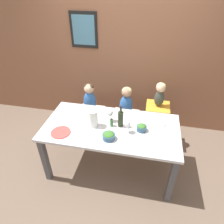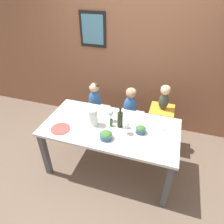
{
  "view_description": "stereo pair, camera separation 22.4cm",
  "coord_description": "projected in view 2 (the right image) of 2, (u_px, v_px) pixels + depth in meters",
  "views": [
    {
      "loc": [
        0.41,
        -1.95,
        2.36
      ],
      "look_at": [
        0.0,
        0.06,
        0.94
      ],
      "focal_mm": 32.0,
      "sensor_mm": 36.0,
      "label": 1
    },
    {
      "loc": [
        0.63,
        -1.89,
        2.36
      ],
      "look_at": [
        0.0,
        0.06,
        0.94
      ],
      "focal_mm": 32.0,
      "sensor_mm": 36.0,
      "label": 2
    }
  ],
  "objects": [
    {
      "name": "wall_back",
      "position": [
        134.0,
        51.0,
        3.18
      ],
      "size": [
        10.0,
        0.09,
        2.7
      ],
      "color": "#8E5B42",
      "rests_on": "ground_plane"
    },
    {
      "name": "salad_bowl_large",
      "position": [
        106.0,
        135.0,
        2.34
      ],
      "size": [
        0.15,
        0.15,
        0.09
      ],
      "color": "#335675",
      "rests_on": "dining_table"
    },
    {
      "name": "paper_towel_roll",
      "position": [
        93.0,
        117.0,
        2.52
      ],
      "size": [
        0.12,
        0.12,
        0.23
      ],
      "color": "white",
      "rests_on": "dining_table"
    },
    {
      "name": "condiment_bottle_hot_sauce",
      "position": [
        111.0,
        122.0,
        2.53
      ],
      "size": [
        0.04,
        0.04,
        0.12
      ],
      "color": "#336633",
      "rests_on": "dining_table"
    },
    {
      "name": "wine_glass_near",
      "position": [
        126.0,
        125.0,
        2.37
      ],
      "size": [
        0.08,
        0.08,
        0.17
      ],
      "color": "white",
      "rests_on": "dining_table"
    },
    {
      "name": "chair_far_left",
      "position": [
        96.0,
        114.0,
        3.41
      ],
      "size": [
        0.41,
        0.41,
        0.47
      ],
      "color": "silver",
      "rests_on": "ground_plane"
    },
    {
      "name": "salad_bowl_small",
      "position": [
        141.0,
        130.0,
        2.43
      ],
      "size": [
        0.12,
        0.12,
        0.09
      ],
      "color": "#335675",
      "rests_on": "dining_table"
    },
    {
      "name": "person_child_left",
      "position": [
        95.0,
        96.0,
        3.22
      ],
      "size": [
        0.21,
        0.16,
        0.5
      ],
      "color": "#3366B2",
      "rests_on": "chair_far_left"
    },
    {
      "name": "wine_bottle",
      "position": [
        120.0,
        119.0,
        2.48
      ],
      "size": [
        0.07,
        0.07,
        0.29
      ],
      "color": "#232D19",
      "rests_on": "dining_table"
    },
    {
      "name": "wine_glass_far",
      "position": [
        111.0,
        113.0,
        2.58
      ],
      "size": [
        0.08,
        0.08,
        0.17
      ],
      "color": "white",
      "rests_on": "dining_table"
    },
    {
      "name": "person_baby_right",
      "position": [
        165.0,
        96.0,
        2.83
      ],
      "size": [
        0.14,
        0.14,
        0.38
      ],
      "color": "#3D4238",
      "rests_on": "chair_right_highchair"
    },
    {
      "name": "person_child_center",
      "position": [
        130.0,
        102.0,
        3.07
      ],
      "size": [
        0.21,
        0.16,
        0.5
      ],
      "color": "#3366B2",
      "rests_on": "chair_far_center"
    },
    {
      "name": "ground_plane",
      "position": [
        111.0,
        166.0,
        2.98
      ],
      "size": [
        14.0,
        14.0,
        0.0
      ],
      "primitive_type": "plane",
      "color": "#705B4C"
    },
    {
      "name": "chair_far_center",
      "position": [
        129.0,
        120.0,
        3.26
      ],
      "size": [
        0.41,
        0.41,
        0.47
      ],
      "color": "silver",
      "rests_on": "ground_plane"
    },
    {
      "name": "dinner_plate_back_left",
      "position": [
        85.0,
        112.0,
        2.81
      ],
      "size": [
        0.24,
        0.24,
        0.01
      ],
      "color": "silver",
      "rests_on": "dining_table"
    },
    {
      "name": "dining_table",
      "position": [
        110.0,
        132.0,
        2.61
      ],
      "size": [
        1.73,
        0.86,
        0.76
      ],
      "color": "silver",
      "rests_on": "ground_plane"
    },
    {
      "name": "dinner_plate_back_right",
      "position": [
        158.0,
        125.0,
        2.56
      ],
      "size": [
        0.24,
        0.24,
        0.01
      ],
      "color": "silver",
      "rests_on": "dining_table"
    },
    {
      "name": "chair_right_highchair",
      "position": [
        161.0,
        117.0,
        3.05
      ],
      "size": [
        0.35,
        0.35,
        0.72
      ],
      "color": "silver",
      "rests_on": "ground_plane"
    },
    {
      "name": "dinner_plate_front_left",
      "position": [
        61.0,
        129.0,
        2.5
      ],
      "size": [
        0.24,
        0.24,
        0.01
      ],
      "color": "#D14C47",
      "rests_on": "dining_table"
    }
  ]
}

